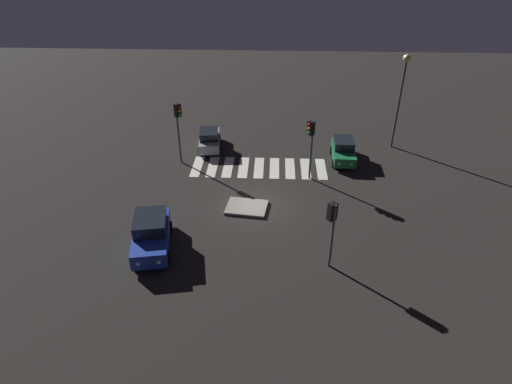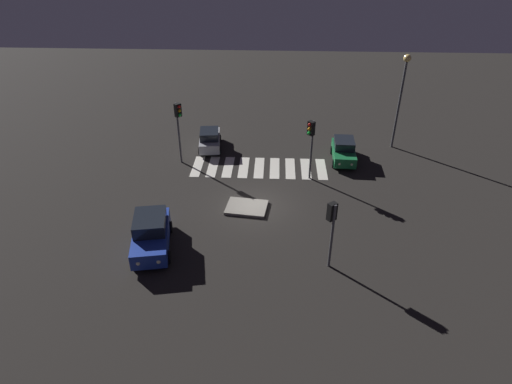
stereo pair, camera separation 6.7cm
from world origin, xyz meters
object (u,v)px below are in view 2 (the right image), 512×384
object	(u,v)px
car_blue	(151,233)
car_silver	(210,139)
traffic_light_west	(332,219)
traffic_light_south	(311,136)
car_green	(344,151)
traffic_island	(247,207)
traffic_light_east	(178,119)
street_lamp	(402,86)

from	to	relation	value
car_blue	car_silver	bearing A→B (deg)	163.12
traffic_light_west	traffic_light_south	bearing A→B (deg)	-32.95
car_green	car_blue	xyz separation A→B (m)	(11.90, 11.09, 0.14)
traffic_light_west	traffic_island	bearing A→B (deg)	5.95
car_silver	traffic_light_west	size ratio (longest dim) A/B	0.99
car_silver	traffic_light_east	xyz separation A→B (m)	(1.74, 2.60, 2.76)
traffic_light_east	street_lamp	world-z (taller)	street_lamp
car_silver	car_green	size ratio (longest dim) A/B	1.00
street_lamp	traffic_island	bearing A→B (deg)	40.54
car_blue	traffic_light_west	world-z (taller)	traffic_light_west
traffic_light_east	traffic_light_south	distance (m)	9.56
traffic_light_west	traffic_light_east	bearing A→B (deg)	5.48
traffic_light_east	street_lamp	xyz separation A→B (m)	(-16.40, -3.56, 1.51)
car_green	car_blue	world-z (taller)	car_blue
car_blue	street_lamp	bearing A→B (deg)	119.97
car_blue	traffic_light_south	bearing A→B (deg)	121.35
traffic_light_east	traffic_light_south	world-z (taller)	traffic_light_east
street_lamp	car_silver	bearing A→B (deg)	3.73
car_blue	traffic_light_east	xyz separation A→B (m)	(0.25, -10.07, 2.61)
car_green	traffic_light_south	size ratio (longest dim) A/B	0.87
traffic_island	traffic_light_east	xyz separation A→B (m)	(5.24, -5.99, 3.46)
street_lamp	car_blue	bearing A→B (deg)	40.18
traffic_island	car_green	size ratio (longest dim) A/B	0.72
traffic_island	car_green	distance (m)	9.86
car_blue	traffic_light_south	world-z (taller)	traffic_light_south
car_blue	traffic_light_east	distance (m)	10.41
traffic_light_east	traffic_light_south	bearing A→B (deg)	31.54
traffic_island	traffic_light_west	bearing A→B (deg)	132.06
car_silver	car_blue	world-z (taller)	car_blue
car_silver	traffic_light_east	distance (m)	4.17
street_lamp	traffic_light_south	bearing A→B (deg)	38.32
car_silver	street_lamp	distance (m)	15.30
car_blue	street_lamp	size ratio (longest dim) A/B	0.62
traffic_light_south	traffic_light_west	world-z (taller)	traffic_light_south
car_silver	car_green	bearing A→B (deg)	-105.10
traffic_island	traffic_light_west	distance (m)	7.43
car_green	car_blue	bearing A→B (deg)	-44.63
car_green	traffic_light_east	world-z (taller)	traffic_light_east
car_silver	car_green	xyz separation A→B (m)	(-10.41, 1.59, 0.01)
traffic_light_east	traffic_light_west	size ratio (longest dim) A/B	1.22
traffic_light_east	traffic_island	bearing A→B (deg)	-5.04
car_silver	car_blue	bearing A→B (deg)	166.90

